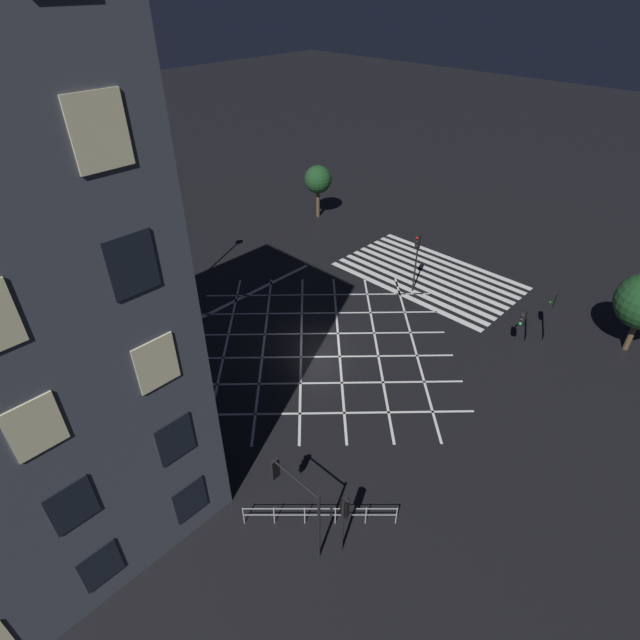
# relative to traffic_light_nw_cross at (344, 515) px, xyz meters

# --- Properties ---
(ground_plane) EXTENTS (200.00, 200.00, 0.00)m
(ground_plane) POSITION_rel_traffic_light_nw_cross_xyz_m (10.03, -9.06, -2.31)
(ground_plane) COLOR black
(road_markings) EXTENTS (19.98, 25.89, 0.01)m
(road_markings) POSITION_rel_traffic_light_nw_cross_xyz_m (10.37, -16.97, -2.31)
(road_markings) COLOR silver
(road_markings) RESTS_ON ground_plane
(traffic_light_nw_cross) EXTENTS (0.36, 0.39, 3.23)m
(traffic_light_nw_cross) POSITION_rel_traffic_light_nw_cross_xyz_m (0.00, 0.00, 0.00)
(traffic_light_nw_cross) COLOR black
(traffic_light_nw_cross) RESTS_ON ground_plane
(traffic_light_nw_main) EXTENTS (2.67, 0.36, 3.94)m
(traffic_light_nw_main) POSITION_rel_traffic_light_nw_cross_xyz_m (1.85, 0.92, 0.60)
(traffic_light_nw_main) COLOR black
(traffic_light_nw_main) RESTS_ON ground_plane
(traffic_light_ne_cross) EXTENTS (0.36, 3.10, 3.60)m
(traffic_light_ne_cross) POSITION_rel_traffic_light_nw_cross_xyz_m (19.19, -1.55, 0.37)
(traffic_light_ne_cross) COLOR black
(traffic_light_ne_cross) RESTS_ON ground_plane
(traffic_light_median_south) EXTENTS (0.36, 0.39, 4.54)m
(traffic_light_median_south) POSITION_rel_traffic_light_nw_cross_xyz_m (9.61, -18.35, 0.92)
(traffic_light_median_south) COLOR black
(traffic_light_median_south) RESTS_ON ground_plane
(traffic_light_sw_main) EXTENTS (0.39, 0.36, 3.61)m
(traffic_light_sw_main) POSITION_rel_traffic_light_nw_cross_xyz_m (0.17, -19.23, 0.27)
(traffic_light_sw_main) COLOR black
(traffic_light_sw_main) RESTS_ON ground_plane
(traffic_light_sw_cross) EXTENTS (0.36, 2.07, 3.34)m
(traffic_light_sw_cross) POSITION_rel_traffic_light_nw_cross_xyz_m (0.83, -17.18, 0.12)
(traffic_light_sw_cross) COLOR black
(traffic_light_sw_cross) RESTS_ON ground_plane
(street_lamp_east) EXTENTS (0.48, 0.48, 9.22)m
(street_lamp_east) POSITION_rel_traffic_light_nw_cross_xyz_m (14.74, 1.93, 3.90)
(street_lamp_east) COLOR black
(street_lamp_east) RESTS_ON ground_plane
(street_lamp_west) EXTENTS (0.63, 0.63, 9.00)m
(street_lamp_west) POSITION_rel_traffic_light_nw_cross_xyz_m (21.78, -7.21, 4.59)
(street_lamp_west) COLOR black
(street_lamp_west) RESTS_ON ground_plane
(street_lamp_far) EXTENTS (0.46, 0.46, 9.09)m
(street_lamp_far) POSITION_rel_traffic_light_nw_cross_xyz_m (19.50, 0.00, 3.67)
(street_lamp_far) COLOR black
(street_lamp_far) RESTS_ON ground_plane
(street_tree_near) EXTENTS (2.51, 2.51, 4.86)m
(street_tree_near) POSITION_rel_traffic_light_nw_cross_xyz_m (24.06, -23.35, 1.26)
(street_tree_near) COLOR brown
(street_tree_near) RESTS_ON ground_plane
(pedestrian_railing) EXTENTS (4.69, 4.52, 1.05)m
(pedestrian_railing) POSITION_rel_traffic_light_nw_cross_xyz_m (1.45, -0.16, -1.65)
(pedestrian_railing) COLOR #B7B7BC
(pedestrian_railing) RESTS_ON ground_plane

